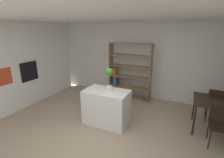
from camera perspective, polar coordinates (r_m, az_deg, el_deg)
ground_plane at (r=3.81m, az=-3.12°, el=-20.94°), size 10.13×10.13×0.00m
ceiling_slab at (r=3.02m, az=-3.97°, el=21.64°), size 7.35×5.78×0.06m
back_partition at (r=5.78m, az=10.26°, el=6.17°), size 7.35×0.06×2.56m
built_in_oven at (r=5.64m, az=-26.81°, el=2.41°), size 0.06×0.56×0.58m
kitchen_island at (r=4.22m, az=-1.90°, el=-9.73°), size 1.10×0.65×0.89m
potted_plant_on_island at (r=3.97m, az=-0.95°, el=0.83°), size 0.18×0.18×0.57m
open_bookshelf at (r=5.67m, az=5.49°, el=2.12°), size 1.44×0.36×1.90m
dining_table at (r=4.49m, az=33.42°, el=-7.53°), size 1.10×0.88×0.77m
dining_chair_near at (r=4.14m, az=33.82°, el=-12.22°), size 0.45×0.44×0.86m
dining_chair_far at (r=4.97m, az=32.43°, el=-6.94°), size 0.43×0.43×0.92m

